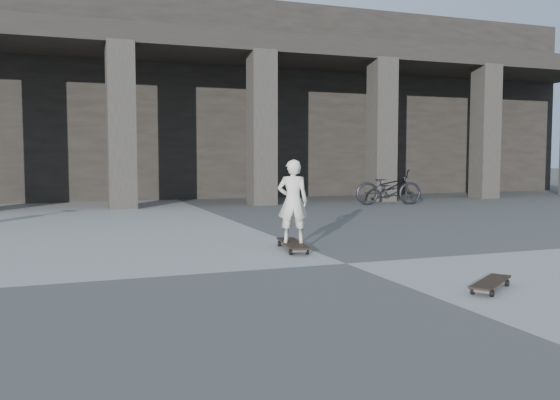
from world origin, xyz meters
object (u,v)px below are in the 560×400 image
object	(u,v)px
longboard	(293,244)
child	(293,201)
skateboard_spare	(491,283)
bicycle	(389,187)

from	to	relation	value
longboard	child	world-z (taller)	child
skateboard_spare	child	bearing A→B (deg)	72.39
longboard	bicycle	size ratio (longest dim) A/B	0.62
bicycle	skateboard_spare	bearing A→B (deg)	167.14
child	bicycle	distance (m)	8.01
longboard	skateboard_spare	xyz separation A→B (m)	(0.90, -2.89, -0.01)
skateboard_spare	bicycle	xyz separation A→B (m)	(4.22, 9.04, 0.39)
skateboard_spare	bicycle	bearing A→B (deg)	30.09
skateboard_spare	bicycle	world-z (taller)	bicycle
longboard	bicycle	xyz separation A→B (m)	(5.12, 6.15, 0.38)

